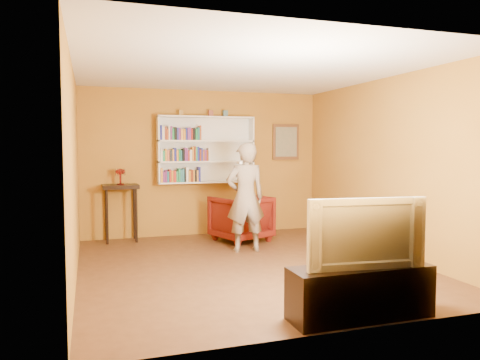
% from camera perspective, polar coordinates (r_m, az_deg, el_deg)
% --- Properties ---
extents(room_shell, '(5.30, 5.80, 2.88)m').
position_cam_1_polar(room_shell, '(6.46, 0.86, -1.57)').
color(room_shell, '#4A2C18').
rests_on(room_shell, ground).
extents(bookshelf, '(1.80, 0.29, 1.23)m').
position_cam_1_polar(bookshelf, '(8.74, -4.25, 3.67)').
color(bookshelf, white).
rests_on(bookshelf, room_shell).
extents(books_row_lower, '(0.72, 0.19, 0.27)m').
position_cam_1_polar(books_row_lower, '(8.55, -7.26, 0.52)').
color(books_row_lower, orange).
rests_on(books_row_lower, bookshelf).
extents(books_row_middle, '(0.91, 0.19, 0.27)m').
position_cam_1_polar(books_row_middle, '(8.55, -6.67, 3.05)').
color(books_row_middle, silver).
rests_on(books_row_middle, bookshelf).
extents(books_row_upper, '(0.74, 0.19, 0.27)m').
position_cam_1_polar(books_row_upper, '(8.54, -7.34, 5.61)').
color(books_row_upper, '#202595').
rests_on(books_row_upper, bookshelf).
extents(ornament_left, '(0.07, 0.07, 0.10)m').
position_cam_1_polar(ornament_left, '(8.61, -7.22, 8.11)').
color(ornament_left, '#A3782E').
rests_on(ornament_left, bookshelf).
extents(ornament_centre, '(0.08, 0.08, 0.11)m').
position_cam_1_polar(ornament_centre, '(8.73, -3.61, 8.11)').
color(ornament_centre, brown).
rests_on(ornament_centre, bookshelf).
extents(ornament_right, '(0.09, 0.09, 0.12)m').
position_cam_1_polar(ornament_right, '(8.80, -1.81, 8.10)').
color(ornament_right, '#41626C').
rests_on(ornament_right, bookshelf).
extents(framed_painting, '(0.55, 0.05, 0.70)m').
position_cam_1_polar(framed_painting, '(9.32, 5.61, 4.64)').
color(framed_painting, brown).
rests_on(framed_painting, room_shell).
extents(console_table, '(0.61, 0.46, 1.00)m').
position_cam_1_polar(console_table, '(8.39, -14.34, -1.72)').
color(console_table, black).
rests_on(console_table, ground).
extents(ruby_lustre, '(0.17, 0.17, 0.28)m').
position_cam_1_polar(ruby_lustre, '(8.36, -14.38, 0.82)').
color(ruby_lustre, maroon).
rests_on(ruby_lustre, console_table).
extents(armchair, '(1.10, 1.12, 0.81)m').
position_cam_1_polar(armchair, '(8.23, 0.11, -4.65)').
color(armchair, '#4B0705').
rests_on(armchair, ground).
extents(person, '(0.64, 0.43, 1.71)m').
position_cam_1_polar(person, '(7.34, 0.67, -2.13)').
color(person, '#7D6D5C').
rests_on(person, ground).
extents(game_remote, '(0.04, 0.15, 0.04)m').
position_cam_1_polar(game_remote, '(6.93, -0.08, 2.14)').
color(game_remote, silver).
rests_on(game_remote, person).
extents(tv_cabinet, '(1.41, 0.42, 0.50)m').
position_cam_1_polar(tv_cabinet, '(4.76, 14.46, -13.10)').
color(tv_cabinet, black).
rests_on(tv_cabinet, ground).
extents(television, '(1.18, 0.27, 0.67)m').
position_cam_1_polar(television, '(4.63, 14.59, -6.12)').
color(television, black).
rests_on(television, tv_cabinet).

